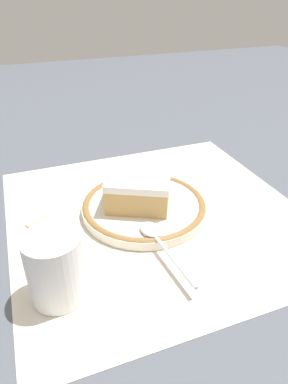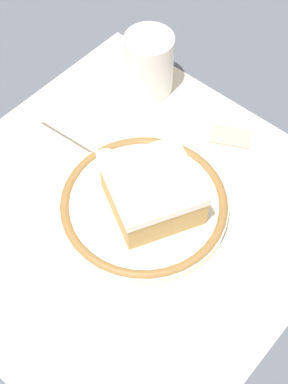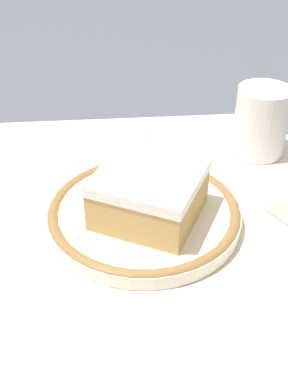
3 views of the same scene
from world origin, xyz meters
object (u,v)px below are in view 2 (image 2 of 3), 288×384
plate (144,205)px  sugar_packet (231,135)px  cup (149,67)px  cake_slice (153,192)px  spoon (98,151)px

plate → sugar_packet: bearing=85.8°
plate → cup: 0.19m
cake_slice → sugar_packet: size_ratio=2.43×
plate → cup: size_ratio=2.32×
sugar_packet → cup: bearing=-179.2°
spoon → cup: size_ratio=1.62×
plate → cup: cup is taller
sugar_packet → plate: bearing=-94.2°
plate → sugar_packet: size_ratio=3.75×
plate → spoon: size_ratio=1.43×
plate → spoon: spoon is taller
cup → sugar_packet: bearing=0.8°
cup → plate: bearing=-50.7°
plate → cake_slice: cake_slice is taller
cake_slice → sugar_packet: 0.15m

